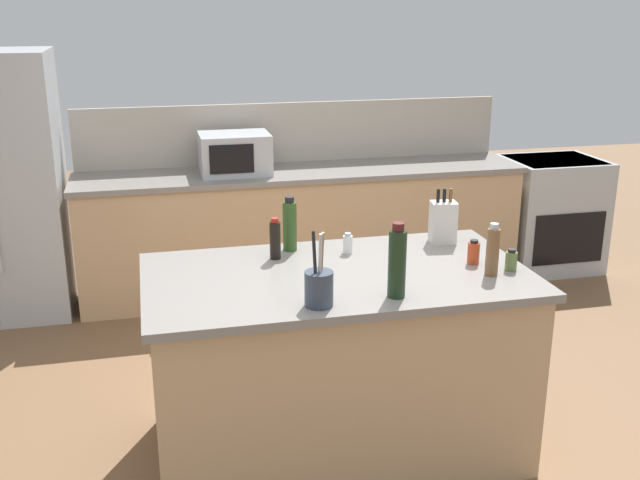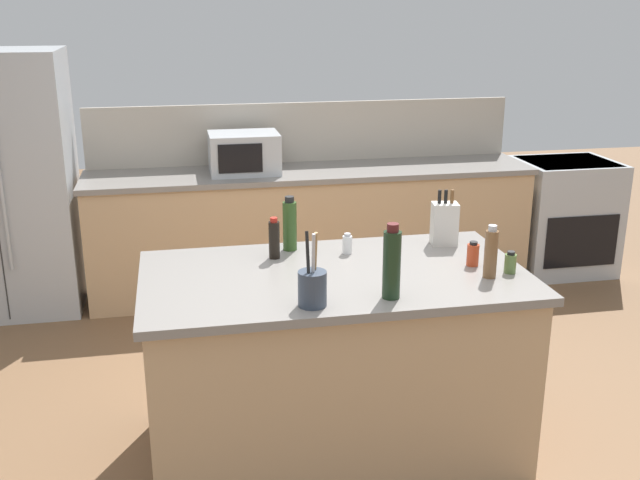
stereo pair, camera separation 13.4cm
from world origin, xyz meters
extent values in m
plane|color=brown|center=(0.00, 0.00, 0.00)|extent=(14.00, 14.00, 0.00)
cube|color=tan|center=(0.30, 2.20, 0.45)|extent=(3.31, 0.62, 0.90)
cube|color=gray|center=(0.30, 2.20, 0.92)|extent=(3.35, 0.66, 0.04)
cube|color=#B2A899|center=(0.30, 2.52, 1.17)|extent=(3.31, 0.03, 0.46)
cube|color=tan|center=(0.00, 0.00, 0.45)|extent=(1.73, 0.93, 0.90)
cube|color=gray|center=(0.00, 0.00, 0.92)|extent=(1.79, 0.99, 0.04)
cube|color=#ADB2B7|center=(2.39, 2.20, 0.46)|extent=(0.76, 0.64, 0.92)
cube|color=black|center=(2.39, 1.88, 0.35)|extent=(0.61, 0.01, 0.41)
cube|color=black|center=(2.39, 2.20, 0.91)|extent=(0.68, 0.58, 0.02)
cube|color=#ADB2B7|center=(-0.20, 2.20, 1.09)|extent=(0.50, 0.38, 0.29)
cube|color=black|center=(-0.24, 2.01, 1.09)|extent=(0.31, 0.01, 0.20)
cube|color=beige|center=(0.65, 0.31, 1.05)|extent=(0.14, 0.12, 0.22)
cylinder|color=black|center=(0.61, 0.31, 1.20)|extent=(0.02, 0.02, 0.07)
cylinder|color=black|center=(0.65, 0.31, 1.20)|extent=(0.02, 0.02, 0.07)
cylinder|color=brown|center=(0.68, 0.30, 1.20)|extent=(0.02, 0.02, 0.07)
cylinder|color=#333D4C|center=(-0.17, -0.36, 1.02)|extent=(0.12, 0.12, 0.15)
cylinder|color=olive|center=(-0.16, -0.35, 1.17)|extent=(0.01, 0.05, 0.18)
cylinder|color=black|center=(-0.19, -0.36, 1.17)|extent=(0.01, 0.05, 0.18)
cylinder|color=#B2B2B7|center=(-0.17, -0.38, 1.17)|extent=(0.01, 0.03, 0.18)
cylinder|color=brown|center=(0.68, -0.19, 1.05)|extent=(0.06, 0.06, 0.22)
cylinder|color=#B2B2B7|center=(0.68, -0.19, 1.17)|extent=(0.04, 0.04, 0.03)
cylinder|color=black|center=(0.17, -0.34, 1.09)|extent=(0.08, 0.08, 0.29)
cylinder|color=#4C1919|center=(0.17, -0.34, 1.25)|extent=(0.05, 0.05, 0.04)
cylinder|color=silver|center=(0.12, 0.26, 0.99)|extent=(0.05, 0.05, 0.09)
cylinder|color=#B2B2B7|center=(0.12, 0.26, 1.04)|extent=(0.03, 0.03, 0.02)
cylinder|color=#567038|center=(0.80, -0.16, 0.98)|extent=(0.06, 0.06, 0.09)
cylinder|color=black|center=(0.80, -0.16, 1.04)|extent=(0.04, 0.04, 0.02)
cylinder|color=#B73D1E|center=(0.67, -0.03, 0.99)|extent=(0.06, 0.06, 0.10)
cylinder|color=black|center=(0.67, -0.03, 1.05)|extent=(0.04, 0.04, 0.02)
cylinder|color=#2D4C1E|center=(-0.15, 0.38, 1.06)|extent=(0.07, 0.07, 0.25)
cylinder|color=black|center=(-0.15, 0.38, 1.20)|extent=(0.05, 0.05, 0.03)
cylinder|color=black|center=(-0.25, 0.26, 1.03)|extent=(0.05, 0.05, 0.18)
cylinder|color=#B22319|center=(-0.25, 0.26, 1.14)|extent=(0.04, 0.04, 0.02)
camera|label=1|loc=(-0.83, -3.16, 2.15)|focal=42.00mm
camera|label=2|loc=(-0.70, -3.19, 2.15)|focal=42.00mm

